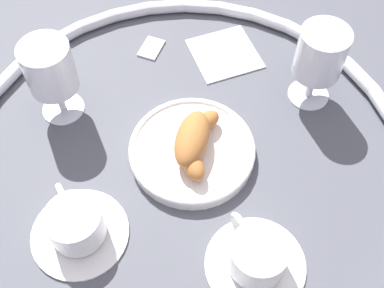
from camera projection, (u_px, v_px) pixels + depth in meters
name	position (u px, v px, depth m)	size (l,w,h in m)	color
ground_plane	(184.00, 163.00, 0.75)	(2.20, 2.20, 0.00)	#4C4F56
table_chrome_rim	(183.00, 159.00, 0.74)	(0.70, 0.70, 0.02)	silver
pastry_plate	(192.00, 150.00, 0.75)	(0.19, 0.19, 0.02)	white
croissant_large	(194.00, 140.00, 0.72)	(0.12, 0.10, 0.04)	#AD6B33
coffee_cup_near	(257.00, 257.00, 0.64)	(0.14, 0.14, 0.06)	white
coffee_cup_far	(76.00, 226.00, 0.66)	(0.14, 0.14, 0.06)	white
juice_glass_left	(50.00, 71.00, 0.73)	(0.08, 0.08, 0.14)	white
juice_glass_right	(320.00, 56.00, 0.74)	(0.08, 0.08, 0.14)	white
sugar_packet	(151.00, 47.00, 0.88)	(0.05, 0.03, 0.01)	white
folded_napkin	(225.00, 53.00, 0.87)	(0.11, 0.11, 0.01)	silver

